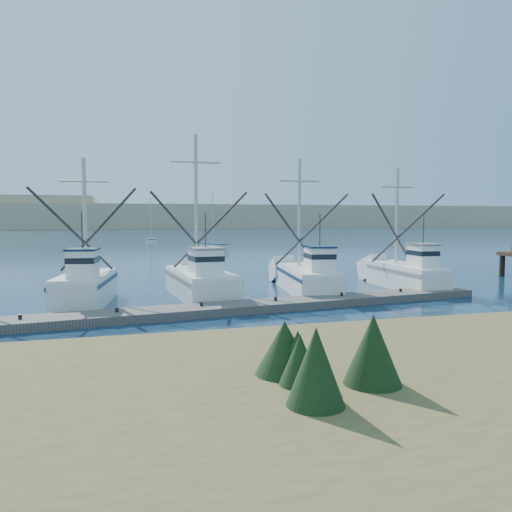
% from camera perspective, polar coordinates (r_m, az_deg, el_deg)
% --- Properties ---
extents(ground, '(500.00, 500.00, 0.00)m').
position_cam_1_polar(ground, '(21.84, 15.93, -8.24)').
color(ground, '#0C1B34').
rests_on(ground, ground).
extents(shore_bank, '(40.00, 10.00, 1.60)m').
position_cam_1_polar(shore_bank, '(9.59, 5.79, -19.81)').
color(shore_bank, '#4C422D').
rests_on(shore_bank, ground).
extents(floating_dock, '(30.92, 5.93, 0.41)m').
position_cam_1_polar(floating_dock, '(24.88, -4.04, -6.05)').
color(floating_dock, '#615B57').
rests_on(floating_dock, ground).
extents(dune_ridge, '(360.00, 60.00, 10.00)m').
position_cam_1_polar(dune_ridge, '(228.41, -12.79, 4.42)').
color(dune_ridge, tan).
rests_on(dune_ridge, ground).
extents(trawler_fleet, '(30.02, 8.45, 9.74)m').
position_cam_1_polar(trawler_fleet, '(29.48, -5.62, -2.90)').
color(trawler_fleet, white).
rests_on(trawler_fleet, ground).
extents(sailboat_near, '(3.54, 5.70, 8.10)m').
position_cam_1_polar(sailboat_near, '(72.12, -4.90, 1.07)').
color(sailboat_near, white).
rests_on(sailboat_near, ground).
extents(sailboat_far, '(1.99, 5.20, 8.10)m').
position_cam_1_polar(sailboat_far, '(90.48, -11.87, 1.68)').
color(sailboat_far, white).
rests_on(sailboat_far, ground).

